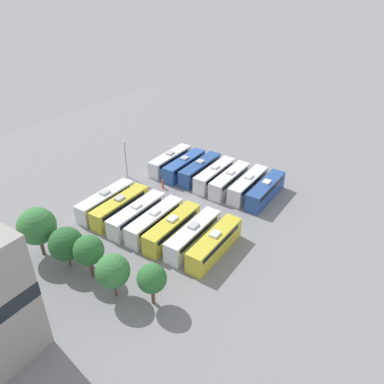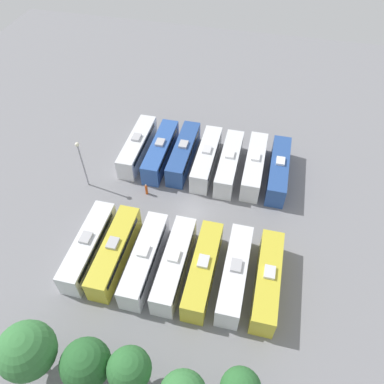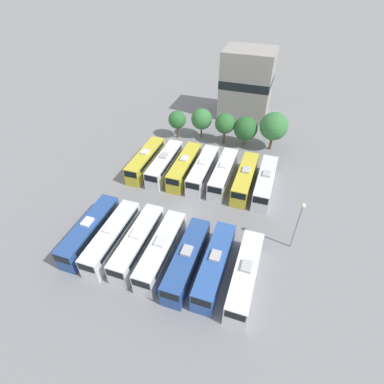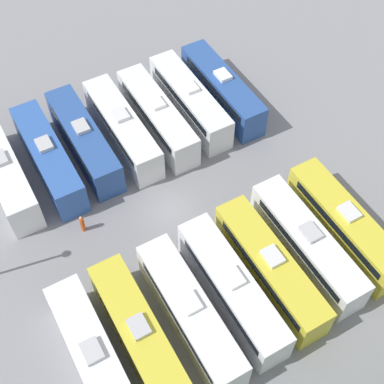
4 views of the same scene
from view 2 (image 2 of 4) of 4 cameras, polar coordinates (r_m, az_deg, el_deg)
ground_plane at (r=50.70m, az=0.01°, el=-3.12°), size 112.12×112.12×0.00m
bus_0 at (r=55.13m, az=13.05°, el=3.33°), size 2.59×11.64×3.64m
bus_1 at (r=55.11m, az=9.47°, el=4.03°), size 2.59×11.64×3.64m
bus_2 at (r=55.01m, az=5.69°, el=4.44°), size 2.59×11.64×3.64m
bus_3 at (r=55.52m, az=2.22°, el=5.17°), size 2.59×11.64×3.64m
bus_4 at (r=56.37m, az=-1.30°, el=5.98°), size 2.59×11.64×3.64m
bus_5 at (r=56.88m, az=-4.80°, el=6.25°), size 2.59×11.64×3.64m
bus_6 at (r=58.16m, az=-8.30°, el=6.97°), size 2.59×11.64×3.64m
bus_7 at (r=43.70m, az=11.42°, el=-13.01°), size 2.59×11.64×3.64m
bus_8 at (r=43.56m, az=6.54°, el=-12.22°), size 2.59×11.64×3.64m
bus_9 at (r=43.58m, az=1.68°, el=-11.69°), size 2.59×11.64×3.64m
bus_10 at (r=43.99m, az=-2.69°, el=-10.86°), size 2.59×11.64×3.64m
bus_11 at (r=44.64m, az=-7.23°, el=-10.05°), size 2.59×11.64×3.64m
bus_12 at (r=45.78m, az=-11.70°, el=-8.83°), size 2.59×11.64×3.64m
bus_13 at (r=46.94m, az=-15.48°, el=-7.92°), size 2.59×11.64×3.64m
worker_person at (r=52.70m, az=-6.96°, el=0.40°), size 0.36×0.36×1.85m
light_pole at (r=52.58m, az=-16.59°, el=5.10°), size 0.60×0.60×7.86m
tree_2 at (r=36.89m, az=-9.53°, el=-25.08°), size 4.02×4.02×6.44m
tree_3 at (r=38.40m, az=-15.90°, el=-23.88°), size 4.68×4.68×6.20m
tree_4 at (r=39.27m, az=-23.88°, el=-21.24°), size 5.35×5.35×7.66m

